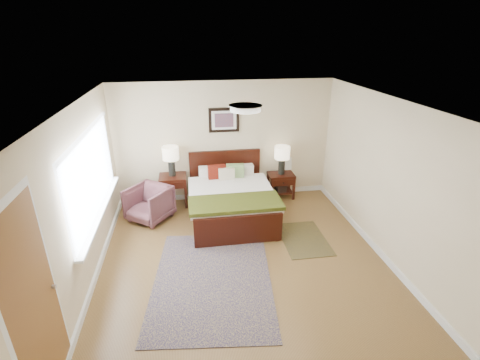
{
  "coord_description": "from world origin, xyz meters",
  "views": [
    {
      "loc": [
        -0.78,
        -4.44,
        3.38
      ],
      "look_at": [
        0.08,
        0.92,
        1.05
      ],
      "focal_mm": 26.0,
      "sensor_mm": 36.0,
      "label": 1
    }
  ],
  "objects_px": {
    "bed": "(231,195)",
    "armchair": "(149,204)",
    "lamp_right": "(282,155)",
    "nightstand_right": "(281,183)",
    "lamp_left": "(171,156)",
    "rug_persian": "(213,280)",
    "nightstand_left": "(173,182)"
  },
  "relations": [
    {
      "from": "bed",
      "to": "armchair",
      "type": "distance_m",
      "value": 1.58
    },
    {
      "from": "lamp_right",
      "to": "nightstand_right",
      "type": "bearing_deg",
      "value": -90.0
    },
    {
      "from": "armchair",
      "to": "nightstand_right",
      "type": "bearing_deg",
      "value": 48.68
    },
    {
      "from": "lamp_left",
      "to": "rug_persian",
      "type": "height_order",
      "value": "lamp_left"
    },
    {
      "from": "lamp_right",
      "to": "rug_persian",
      "type": "distance_m",
      "value": 3.24
    },
    {
      "from": "nightstand_right",
      "to": "rug_persian",
      "type": "distance_m",
      "value": 3.1
    },
    {
      "from": "nightstand_right",
      "to": "armchair",
      "type": "bearing_deg",
      "value": -168.57
    },
    {
      "from": "nightstand_left",
      "to": "rug_persian",
      "type": "distance_m",
      "value": 2.66
    },
    {
      "from": "nightstand_left",
      "to": "nightstand_right",
      "type": "relative_size",
      "value": 1.19
    },
    {
      "from": "bed",
      "to": "lamp_right",
      "type": "relative_size",
      "value": 3.21
    },
    {
      "from": "bed",
      "to": "lamp_left",
      "type": "bearing_deg",
      "value": 146.42
    },
    {
      "from": "nightstand_left",
      "to": "nightstand_right",
      "type": "bearing_deg",
      "value": 0.25
    },
    {
      "from": "nightstand_right",
      "to": "rug_persian",
      "type": "height_order",
      "value": "nightstand_right"
    },
    {
      "from": "nightstand_right",
      "to": "nightstand_left",
      "type": "bearing_deg",
      "value": -179.75
    },
    {
      "from": "lamp_left",
      "to": "rug_persian",
      "type": "xyz_separation_m",
      "value": [
        0.58,
        -2.57,
        -1.07
      ]
    },
    {
      "from": "bed",
      "to": "rug_persian",
      "type": "bearing_deg",
      "value": -105.89
    },
    {
      "from": "nightstand_right",
      "to": "bed",
      "type": "bearing_deg",
      "value": -148.97
    },
    {
      "from": "nightstand_right",
      "to": "lamp_left",
      "type": "relative_size",
      "value": 0.9
    },
    {
      "from": "nightstand_left",
      "to": "lamp_left",
      "type": "height_order",
      "value": "lamp_left"
    },
    {
      "from": "nightstand_left",
      "to": "rug_persian",
      "type": "relative_size",
      "value": 0.27
    },
    {
      "from": "bed",
      "to": "lamp_left",
      "type": "relative_size",
      "value": 3.21
    },
    {
      "from": "nightstand_left",
      "to": "rug_persian",
      "type": "bearing_deg",
      "value": -77.13
    },
    {
      "from": "bed",
      "to": "lamp_left",
      "type": "xyz_separation_m",
      "value": [
        -1.1,
        0.73,
        0.59
      ]
    },
    {
      "from": "lamp_left",
      "to": "armchair",
      "type": "distance_m",
      "value": 1.04
    },
    {
      "from": "nightstand_left",
      "to": "nightstand_right",
      "type": "height_order",
      "value": "nightstand_left"
    },
    {
      "from": "lamp_right",
      "to": "lamp_left",
      "type": "bearing_deg",
      "value": 180.0
    },
    {
      "from": "nightstand_right",
      "to": "lamp_right",
      "type": "xyz_separation_m",
      "value": [
        -0.0,
        0.01,
        0.63
      ]
    },
    {
      "from": "lamp_right",
      "to": "rug_persian",
      "type": "relative_size",
      "value": 0.25
    },
    {
      "from": "nightstand_right",
      "to": "rug_persian",
      "type": "relative_size",
      "value": 0.23
    },
    {
      "from": "lamp_left",
      "to": "bed",
      "type": "bearing_deg",
      "value": -33.58
    },
    {
      "from": "rug_persian",
      "to": "bed",
      "type": "bearing_deg",
      "value": 80.82
    },
    {
      "from": "nightstand_left",
      "to": "lamp_right",
      "type": "xyz_separation_m",
      "value": [
        2.3,
        0.02,
        0.44
      ]
    }
  ]
}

